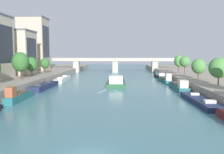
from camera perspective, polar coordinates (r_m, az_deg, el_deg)
The scene contains 19 objects.
barge_midriver at distance 72.45m, azimuth 1.03°, elevation -0.98°, with size 5.40×24.38×3.15m.
wake_behind_barge at distance 57.97m, azimuth -0.62°, elevation -3.51°, with size 5.60×5.91×0.03m.
moored_boat_left_second at distance 49.76m, azimuth -21.83°, elevation -4.29°, with size 1.98×10.70×3.19m.
moored_boat_left_lone at distance 65.48m, azimuth -16.10°, elevation -2.09°, with size 3.49×15.83×2.43m.
moored_boat_left_downstream at distance 82.75m, azimuth -11.84°, elevation -0.48°, with size 3.15×16.30×2.31m.
moored_boat_right_midway at distance 47.19m, azimuth 20.64°, elevation -5.33°, with size 3.63×16.39×2.10m.
moored_boat_right_upstream at distance 63.37m, azimuth 16.00°, elevation -2.14°, with size 3.16×15.48×2.95m.
moored_boat_right_far at distance 77.87m, azimuth 12.96°, elevation -0.67°, with size 2.63×11.62×3.19m.
moored_boat_right_gap_after at distance 92.83m, azimuth 11.53°, elevation 0.40°, with size 2.86×13.25×2.40m.
tree_left_nearest at distance 69.52m, azimuth -21.39°, elevation 3.42°, with size 4.60×4.60×7.49m.
tree_left_far at distance 79.33m, azimuth -18.99°, elevation 2.97°, with size 3.76×3.76×6.03m.
tree_left_second at distance 89.38m, azimuth -15.99°, elevation 3.23°, with size 3.47×3.47×5.51m.
tree_right_nearest at distance 57.06m, azimuth 24.59°, elevation 2.06°, with size 4.44×4.44×6.22m.
tree_right_midway at distance 69.16m, azimuth 20.35°, elevation 2.47°, with size 3.94×3.94×5.72m.
tree_right_second at distance 81.14m, azimuth 17.31°, elevation 3.59°, with size 3.51×3.51×6.27m.
tree_right_third at distance 92.67m, azimuth 15.96°, elevation 3.77°, with size 3.53×3.53×6.62m.
building_left_tall at distance 87.96m, azimuth -23.15°, elevation 5.53°, with size 14.25×10.61×15.08m.
building_left_middle at distance 106.87m, azimuth -18.51°, elevation 7.63°, with size 11.17×10.63×22.60m.
bridge_far at distance 118.18m, azimuth 0.82°, elevation 3.37°, with size 63.45×4.40×7.29m.
Camera 1 is at (2.87, -20.08, 9.12)m, focal length 37.56 mm.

